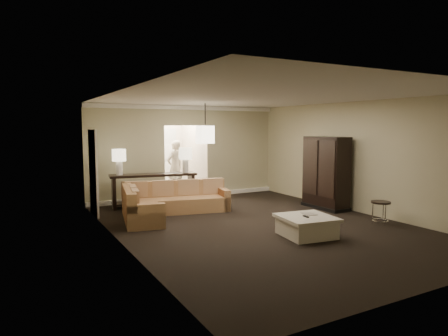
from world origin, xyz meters
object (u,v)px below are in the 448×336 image
person (175,164)px  coffee_table (307,226)px  armoire (326,174)px  sectional_sofa (166,202)px  drink_table (381,208)px  console_table (154,187)px

person → coffee_table: bearing=71.9°
armoire → coffee_table: bearing=-139.8°
sectional_sofa → drink_table: sectional_sofa is taller
coffee_table → armoire: size_ratio=0.60×
armoire → person: size_ratio=0.99×
coffee_table → drink_table: drink_table is taller
console_table → armoire: (3.91, -2.44, 0.38)m
console_table → drink_table: size_ratio=4.55×
drink_table → console_table: bearing=130.3°
sectional_sofa → drink_table: size_ratio=5.77×
armoire → drink_table: armoire is taller
coffee_table → armoire: (2.25, 1.90, 0.70)m
console_table → sectional_sofa: bearing=-86.4°
coffee_table → drink_table: (2.05, -0.05, 0.17)m
armoire → sectional_sofa: bearing=163.1°
coffee_table → console_table: size_ratio=0.48×
drink_table → person: (-2.44, 6.04, 0.58)m
armoire → person: person is taller
drink_table → person: bearing=112.0°
console_table → person: bearing=60.8°
sectional_sofa → person: 3.24m
sectional_sofa → armoire: size_ratio=1.58×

